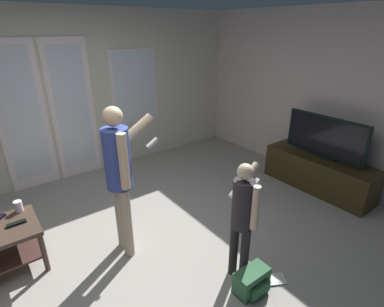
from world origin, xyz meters
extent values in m
cube|color=gray|center=(0.00, 0.00, -0.01)|extent=(6.37, 4.91, 0.02)
cube|color=beige|center=(0.00, 2.42, 1.26)|extent=(6.37, 0.06, 2.51)
cube|color=white|center=(-0.50, 2.38, 1.03)|extent=(0.64, 0.02, 2.13)
cube|color=silver|center=(-0.50, 2.37, 1.08)|extent=(0.48, 0.01, 1.83)
cube|color=white|center=(0.19, 2.38, 1.03)|extent=(0.64, 0.02, 2.13)
cube|color=silver|center=(0.19, 2.37, 1.08)|extent=(0.48, 0.01, 1.83)
cube|color=white|center=(1.24, 2.38, 1.29)|extent=(0.80, 0.02, 1.21)
cube|color=silver|center=(1.24, 2.37, 1.29)|extent=(0.74, 0.01, 1.15)
cube|color=beige|center=(3.15, 0.00, 1.26)|extent=(0.06, 4.91, 2.51)
cylinder|color=#433127|center=(-0.80, 0.45, 0.22)|extent=(0.05, 0.05, 0.43)
cylinder|color=#433127|center=(-0.80, 0.96, 0.22)|extent=(0.05, 0.05, 0.43)
cube|color=#342912|center=(2.80, -0.23, 0.25)|extent=(0.48, 1.56, 0.50)
cube|color=black|center=(2.80, -1.00, 0.27)|extent=(0.41, 0.02, 0.28)
cube|color=black|center=(2.80, -0.23, 0.52)|extent=(0.08, 0.40, 0.04)
cube|color=black|center=(2.80, -0.23, 0.82)|extent=(0.04, 1.15, 0.57)
cube|color=black|center=(2.78, -0.23, 0.82)|extent=(0.00, 1.10, 0.52)
cylinder|color=tan|center=(-0.04, 0.17, 0.39)|extent=(0.11, 0.11, 0.77)
cylinder|color=tan|center=(-0.03, 0.34, 0.39)|extent=(0.11, 0.11, 0.77)
cylinder|color=#374899|center=(-0.04, 0.25, 1.07)|extent=(0.25, 0.25, 0.60)
sphere|color=#D9B38D|center=(-0.04, 0.25, 1.49)|extent=(0.18, 0.18, 0.18)
cylinder|color=#D9B38D|center=(-0.05, 0.09, 1.11)|extent=(0.09, 0.09, 0.54)
cylinder|color=#D9B38D|center=(0.20, 0.41, 1.23)|extent=(0.50, 0.12, 0.37)
cube|color=white|center=(0.42, 0.40, 1.08)|extent=(0.14, 0.05, 0.10)
cylinder|color=black|center=(0.65, -0.80, 0.29)|extent=(0.08, 0.08, 0.59)
cylinder|color=black|center=(0.64, -0.68, 0.29)|extent=(0.08, 0.08, 0.59)
cylinder|color=#2C272C|center=(0.64, -0.74, 0.81)|extent=(0.19, 0.19, 0.46)
sphere|color=#CFB194|center=(0.64, -0.74, 1.13)|extent=(0.14, 0.14, 0.14)
cylinder|color=#CFB194|center=(0.66, -0.87, 0.84)|extent=(0.07, 0.07, 0.41)
cylinder|color=#CFB194|center=(0.80, -0.59, 0.93)|extent=(0.38, 0.10, 0.27)
cube|color=white|center=(0.97, -0.58, 0.83)|extent=(0.14, 0.05, 0.10)
cube|color=#346341|center=(0.62, -0.93, 0.11)|extent=(0.33, 0.17, 0.23)
cube|color=#214D2D|center=(0.62, -1.04, 0.09)|extent=(0.23, 0.04, 0.11)
cube|color=white|center=(0.79, -0.93, 0.01)|extent=(0.45, 0.33, 0.02)
cube|color=silver|center=(0.79, -0.93, 0.02)|extent=(0.39, 0.28, 0.00)
cylinder|color=white|center=(-0.88, 0.92, 0.53)|extent=(0.08, 0.08, 0.12)
cube|color=black|center=(-0.94, 0.69, 0.48)|extent=(0.17, 0.05, 0.02)
camera|label=1|loc=(-1.01, -2.20, 2.22)|focal=27.68mm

